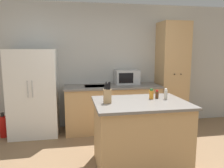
{
  "coord_description": "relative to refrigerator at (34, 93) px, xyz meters",
  "views": [
    {
      "loc": [
        -0.71,
        -2.33,
        1.65
      ],
      "look_at": [
        -0.04,
        1.4,
        1.05
      ],
      "focal_mm": 35.0,
      "sensor_mm": 36.0,
      "label": 1
    }
  ],
  "objects": [
    {
      "name": "kitchen_island",
      "position": [
        1.65,
        -1.51,
        -0.35
      ],
      "size": [
        1.27,
        0.94,
        0.95
      ],
      "color": "tan",
      "rests_on": "ground_plane"
    },
    {
      "name": "spice_bottle_short_red",
      "position": [
        2.04,
        -1.45,
        0.19
      ],
      "size": [
        0.05,
        0.05,
        0.16
      ],
      "color": "beige",
      "rests_on": "kitchen_island"
    },
    {
      "name": "back_counter",
      "position": [
        1.54,
        -0.0,
        -0.36
      ],
      "size": [
        1.94,
        0.7,
        0.93
      ],
      "color": "tan",
      "rests_on": "ground_plane"
    },
    {
      "name": "pantry_cabinet",
      "position": [
        2.85,
        0.07,
        0.28
      ],
      "size": [
        0.58,
        0.55,
        2.22
      ],
      "color": "tan",
      "rests_on": "ground_plane"
    },
    {
      "name": "wall_back",
      "position": [
        1.46,
        0.36,
        0.47
      ],
      "size": [
        7.2,
        0.06,
        2.6
      ],
      "color": "#B2B2AD",
      "rests_on": "ground_plane"
    },
    {
      "name": "knife_block",
      "position": [
        1.19,
        -1.53,
        0.23
      ],
      "size": [
        0.1,
        0.06,
        0.29
      ],
      "color": "tan",
      "rests_on": "kitchen_island"
    },
    {
      "name": "spice_bottle_amber_oil",
      "position": [
        1.85,
        -1.39,
        0.19
      ],
      "size": [
        0.06,
        0.06,
        0.15
      ],
      "color": "orange",
      "rests_on": "kitchen_island"
    },
    {
      "name": "microwave",
      "position": [
        1.87,
        0.14,
        0.25
      ],
      "size": [
        0.5,
        0.34,
        0.3
      ],
      "color": "#B2B5B7",
      "rests_on": "back_counter"
    },
    {
      "name": "refrigerator",
      "position": [
        0.0,
        0.0,
        0.0
      ],
      "size": [
        0.88,
        0.68,
        1.66
      ],
      "color": "white",
      "rests_on": "ground_plane"
    },
    {
      "name": "fire_extinguisher",
      "position": [
        -0.58,
        -0.05,
        -0.62
      ],
      "size": [
        0.13,
        0.13,
        0.48
      ],
      "color": "red",
      "rests_on": "ground_plane"
    },
    {
      "name": "spice_bottle_tall_dark",
      "position": [
        1.95,
        -1.36,
        0.18
      ],
      "size": [
        0.05,
        0.05,
        0.12
      ],
      "color": "#563319",
      "rests_on": "kitchen_island"
    }
  ]
}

